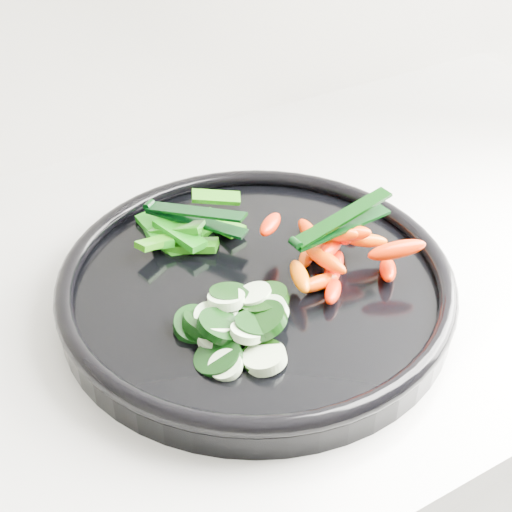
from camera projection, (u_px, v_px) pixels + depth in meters
veggie_tray at (256, 285)px, 0.68m from camera, size 0.46×0.46×0.04m
cucumber_pile at (233, 324)px, 0.61m from camera, size 0.12×0.12×0.04m
carrot_pile at (335, 249)px, 0.68m from camera, size 0.13×0.14×0.05m
pepper_pile at (186, 231)px, 0.73m from camera, size 0.14×0.10×0.04m
tong_carrot at (339, 224)px, 0.66m from camera, size 0.11×0.03×0.02m
tong_pepper at (192, 216)px, 0.72m from camera, size 0.08×0.10×0.02m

